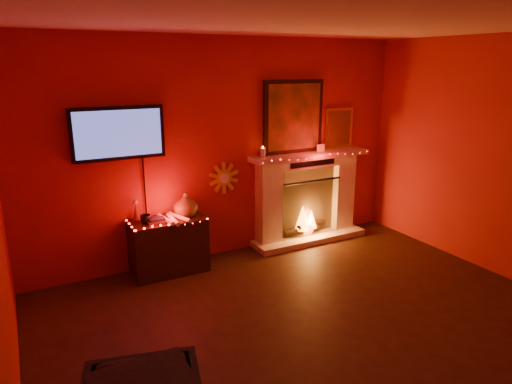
{
  "coord_description": "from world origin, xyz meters",
  "views": [
    {
      "loc": [
        -2.31,
        -2.58,
        2.37
      ],
      "look_at": [
        -0.01,
        1.7,
        1.01
      ],
      "focal_mm": 32.0,
      "sensor_mm": 36.0,
      "label": 1
    }
  ],
  "objects_px": {
    "console_table": "(170,242)",
    "fireplace": "(307,189)",
    "tv": "(118,133)",
    "sunburst_clock": "(224,178)"
  },
  "relations": [
    {
      "from": "console_table",
      "to": "fireplace",
      "type": "bearing_deg",
      "value": 3.71
    },
    {
      "from": "tv",
      "to": "console_table",
      "type": "relative_size",
      "value": 1.32
    },
    {
      "from": "fireplace",
      "to": "tv",
      "type": "xyz_separation_m",
      "value": [
        -2.44,
        0.06,
        0.92
      ]
    },
    {
      "from": "sunburst_clock",
      "to": "console_table",
      "type": "distance_m",
      "value": 1.04
    },
    {
      "from": "tv",
      "to": "console_table",
      "type": "bearing_deg",
      "value": -23.52
    },
    {
      "from": "fireplace",
      "to": "console_table",
      "type": "xyz_separation_m",
      "value": [
        -2.0,
        -0.13,
        -0.35
      ]
    },
    {
      "from": "sunburst_clock",
      "to": "console_table",
      "type": "relative_size",
      "value": 0.42
    },
    {
      "from": "tv",
      "to": "sunburst_clock",
      "type": "height_order",
      "value": "tv"
    },
    {
      "from": "sunburst_clock",
      "to": "console_table",
      "type": "bearing_deg",
      "value": -164.69
    },
    {
      "from": "tv",
      "to": "console_table",
      "type": "height_order",
      "value": "tv"
    }
  ]
}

